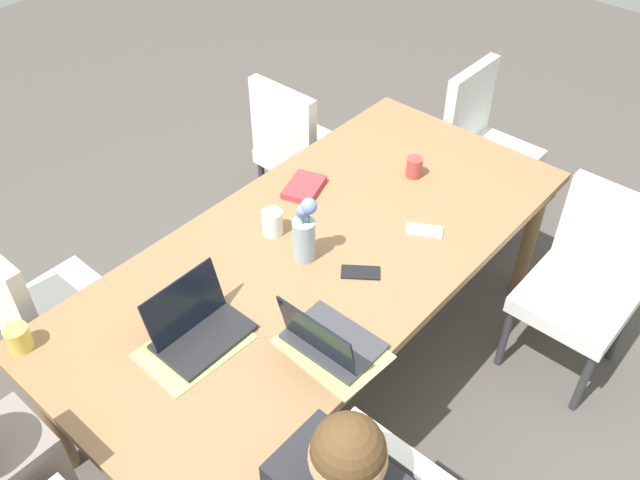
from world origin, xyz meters
The scene contains 17 objects.
ground_plane centered at (0.00, 0.00, 0.00)m, with size 10.00×10.00×0.00m, color #4C4742.
dining_table centered at (0.00, 0.00, 0.68)m, with size 2.29×1.06×0.75m.
chair_head_left_left_far centered at (-1.47, -0.09, 0.50)m, with size 0.44×0.44×0.90m.
chair_near_right_near centered at (-0.76, -0.82, 0.50)m, with size 0.44×0.44×0.90m.
chair_far_right_mid centered at (-0.83, 0.82, 0.50)m, with size 0.44×0.44×0.90m.
chair_near_right_far centered at (0.83, -0.82, 0.50)m, with size 0.44×0.44×0.90m.
flower_vase centered at (0.07, -0.01, 0.87)m, with size 0.09×0.10×0.29m.
placemat_far_left_near centered at (0.36, 0.37, 0.75)m, with size 0.36×0.26×0.00m, color #9EBC66.
placemat_head_right_left_mid centered at (0.66, 0.00, 0.75)m, with size 0.36×0.26×0.00m, color #9EBC66.
laptop_far_left_near centered at (0.36, 0.35, 0.79)m, with size 0.22×0.32×0.21m.
laptop_head_right_left_mid centered at (0.62, -0.02, 0.79)m, with size 0.32×0.22×0.21m.
coffee_mug_near_left centered at (-0.66, -0.01, 0.79)m, with size 0.07×0.07×0.09m, color #AD3D38.
coffee_mug_near_right centered at (0.05, -0.21, 0.80)m, with size 0.09×0.09×0.11m, color white.
coffee_mug_centre_left centered at (1.05, -0.45, 0.79)m, with size 0.08×0.08×0.09m, color #DBC64C.
book_red_cover centered at (-0.25, -0.31, 0.76)m, with size 0.20×0.14×0.03m, color #B73338.
phone_black centered at (0.00, 0.21, 0.75)m, with size 0.15×0.07×0.01m, color black.
phone_silver centered at (-0.37, 0.25, 0.75)m, with size 0.15×0.07×0.01m, color silver.
Camera 1 is at (1.51, 1.31, 2.57)m, focal length 37.95 mm.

